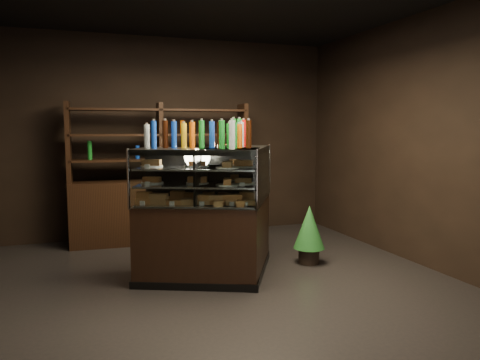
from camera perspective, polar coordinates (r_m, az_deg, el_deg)
name	(u,v)px	position (r m, az deg, el deg)	size (l,w,h in m)	color
ground	(219,283)	(5.11, -2.58, -12.46)	(5.00, 5.00, 0.00)	black
room_shell	(218,99)	(4.84, -2.70, 9.83)	(5.02, 5.02, 3.01)	black
display_case	(217,234)	(5.21, -2.78, -6.55)	(1.83, 1.48, 1.44)	black
food_display	(218,183)	(5.11, -2.76, -0.35)	(1.46, 1.15, 0.45)	#DA824E
bottles_top	(217,135)	(5.08, -2.86, 5.56)	(1.29, 1.01, 0.30)	yellow
potted_conifer	(309,226)	(5.76, 8.45, -5.58)	(0.38, 0.38, 0.81)	black
back_shelving	(161,201)	(6.86, -9.59, -2.49)	(2.54, 0.55, 2.00)	black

